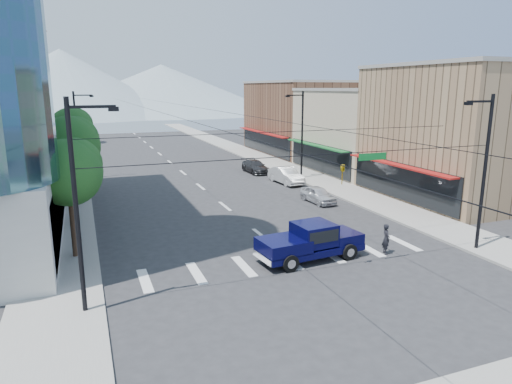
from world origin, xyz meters
TOP-DOWN VIEW (x-y plane):
  - ground at (0.00, 0.00)m, footprint 160.00×160.00m
  - sidewalk_left at (-12.00, 40.00)m, footprint 4.00×120.00m
  - sidewalk_right at (12.00, 40.00)m, footprint 4.00×120.00m
  - shop_near at (20.00, 10.00)m, footprint 12.00×14.00m
  - shop_mid at (20.00, 24.00)m, footprint 12.00×14.00m
  - shop_far at (20.00, 40.00)m, footprint 12.00×18.00m
  - clock_tower at (-16.50, 62.00)m, footprint 4.80×4.80m
  - mountain_left at (-15.00, 150.00)m, footprint 80.00×80.00m
  - mountain_right at (20.00, 160.00)m, footprint 90.00×90.00m
  - tree_near at (-11.07, 6.10)m, footprint 3.65×3.64m
  - tree_midnear at (-11.07, 13.10)m, footprint 4.09×4.09m
  - tree_midfar at (-11.07, 20.10)m, footprint 3.65×3.64m
  - tree_far at (-11.07, 27.10)m, footprint 4.09×4.09m
  - signal_rig at (0.19, -1.00)m, footprint 21.80×0.20m
  - lamp_pole_nw at (-10.67, 30.00)m, footprint 2.00×0.25m
  - lamp_pole_ne at (10.67, 22.00)m, footprint 2.00×0.25m
  - pickup_truck at (0.97, 1.19)m, footprint 6.25×2.83m
  - pedestrian at (5.45, 0.42)m, footprint 0.59×0.74m
  - parked_car_near at (7.60, 12.45)m, footprint 1.81×4.01m
  - parked_car_mid at (8.36, 20.48)m, footprint 2.09×5.02m
  - parked_car_far at (7.60, 27.13)m, footprint 2.09×4.82m

SIDE VIEW (x-z plane):
  - ground at x=0.00m, z-range 0.00..0.00m
  - sidewalk_left at x=-12.00m, z-range 0.00..0.15m
  - sidewalk_right at x=12.00m, z-range 0.00..0.15m
  - parked_car_near at x=7.60m, z-range 0.00..1.34m
  - parked_car_far at x=7.60m, z-range 0.00..1.38m
  - parked_car_mid at x=8.36m, z-range 0.00..1.61m
  - pedestrian at x=5.45m, z-range 0.00..1.77m
  - pickup_truck at x=0.97m, z-range 0.04..2.10m
  - shop_mid at x=20.00m, z-range 0.00..9.00m
  - signal_rig at x=0.19m, z-range 0.14..9.14m
  - lamp_pole_nw at x=-10.67m, z-range 0.44..9.44m
  - lamp_pole_ne at x=10.67m, z-range 0.44..9.44m
  - tree_near at x=-11.07m, z-range 1.64..8.34m
  - tree_midfar at x=-11.07m, z-range 1.64..8.34m
  - shop_far at x=20.00m, z-range 0.00..10.00m
  - shop_near at x=20.00m, z-range 0.00..11.00m
  - tree_midnear at x=-11.07m, z-range 1.83..9.35m
  - tree_far at x=-11.07m, z-range 1.83..9.35m
  - mountain_right at x=20.00m, z-range 0.00..18.00m
  - clock_tower at x=-16.50m, z-range 0.44..20.84m
  - mountain_left at x=-15.00m, z-range 0.00..22.00m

